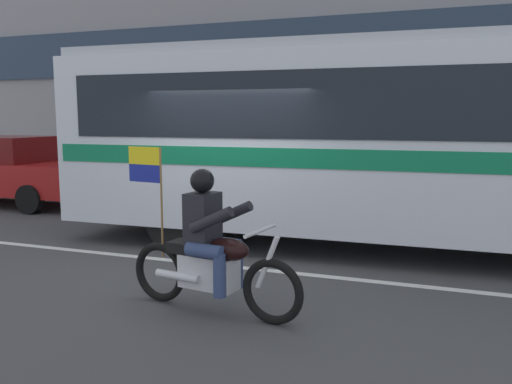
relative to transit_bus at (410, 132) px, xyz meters
The scene contains 6 objects.
ground_plane 3.34m from the transit_bus, 154.38° to the right, with size 60.00×60.00×0.00m, color #3D3D3F.
sidewalk_curb 4.97m from the transit_bus, 122.50° to the left, with size 28.00×3.80×0.15m, color #A39E93.
lane_center_stripe 3.60m from the transit_bus, 144.23° to the right, with size 26.60×0.14×0.01m, color silver.
transit_bus is the anchor object (origin of this frame).
motorcycle_with_rider 4.09m from the transit_bus, 116.77° to the right, with size 2.18×0.68×1.78m.
parked_sedan_curbside 9.69m from the transit_bus, behind, with size 4.75×1.88×1.64m.
Camera 1 is at (3.13, -7.39, 2.11)m, focal length 37.53 mm.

